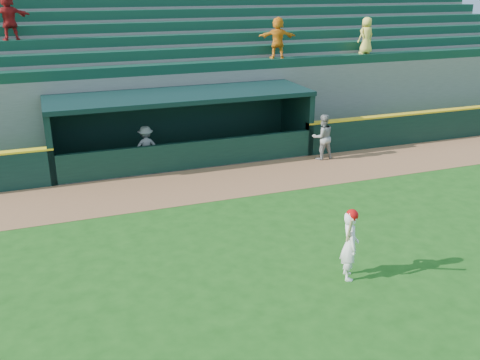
{
  "coord_description": "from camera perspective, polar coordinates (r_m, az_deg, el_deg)",
  "views": [
    {
      "loc": [
        -4.55,
        -10.74,
        6.21
      ],
      "look_at": [
        0.0,
        1.6,
        1.3
      ],
      "focal_mm": 40.0,
      "sensor_mm": 36.0,
      "label": 1
    }
  ],
  "objects": [
    {
      "name": "dugout",
      "position": [
        19.89,
        -6.43,
        6.22
      ],
      "size": [
        9.4,
        2.8,
        2.46
      ],
      "color": "slate",
      "rests_on": "ground"
    },
    {
      "name": "batter_at_plate",
      "position": [
        11.97,
        11.64,
        -6.67
      ],
      "size": [
        0.59,
        0.79,
        1.66
      ],
      "color": "white",
      "rests_on": "ground"
    },
    {
      "name": "stands",
      "position": [
        24.05,
        -9.31,
        11.08
      ],
      "size": [
        34.5,
        6.34,
        7.53
      ],
      "color": "slate",
      "rests_on": "ground"
    },
    {
      "name": "wall_stripe_right",
      "position": [
        24.61,
        23.61,
        7.09
      ],
      "size": [
        15.5,
        0.32,
        0.06
      ],
      "primitive_type": "cube",
      "color": "gold",
      "rests_on": "field_wall_right"
    },
    {
      "name": "ground",
      "position": [
        13.21,
        2.42,
        -7.58
      ],
      "size": [
        120.0,
        120.0,
        0.0
      ],
      "primitive_type": "plane",
      "color": "#1A4B12",
      "rests_on": "ground"
    },
    {
      "name": "warning_track",
      "position": [
        17.43,
        -3.75,
        -0.43
      ],
      "size": [
        40.0,
        3.0,
        0.01
      ],
      "primitive_type": "cube",
      "color": "brown",
      "rests_on": "ground"
    },
    {
      "name": "dugout_player_inside",
      "position": [
        19.15,
        -9.98,
        3.54
      ],
      "size": [
        0.96,
        0.57,
        1.47
      ],
      "primitive_type": "imported",
      "rotation": [
        0.0,
        0.0,
        3.12
      ],
      "color": "#A0A09B",
      "rests_on": "ground"
    },
    {
      "name": "dugout_player_front",
      "position": [
        19.87,
        8.8,
        4.55
      ],
      "size": [
        0.84,
        0.67,
        1.68
      ],
      "primitive_type": "imported",
      "rotation": [
        0.0,
        0.0,
        3.1
      ],
      "color": "gray",
      "rests_on": "ground"
    },
    {
      "name": "field_wall_right",
      "position": [
        24.75,
        23.41,
        5.68
      ],
      "size": [
        15.5,
        0.3,
        1.2
      ],
      "primitive_type": "cube",
      "color": "black",
      "rests_on": "ground"
    }
  ]
}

